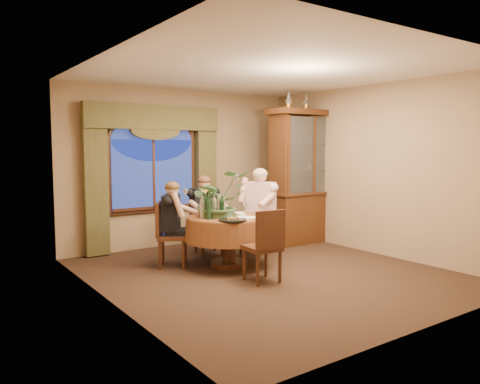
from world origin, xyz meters
TOP-DOWN VIEW (x-y plane):
  - floor at (0.00, 0.00)m, footprint 5.00×5.00m
  - wall_back at (0.00, 2.50)m, footprint 4.50×0.00m
  - wall_right at (2.25, 0.00)m, footprint 0.00×5.00m
  - ceiling at (0.00, 0.00)m, footprint 5.00×5.00m
  - window at (-0.60, 2.43)m, footprint 1.62×0.10m
  - arched_transom at (-0.60, 2.43)m, footprint 1.60×0.06m
  - drapery_left at (-1.63, 2.38)m, footprint 0.38×0.14m
  - drapery_right at (0.43, 2.38)m, footprint 0.38×0.14m
  - swag_valance at (-0.60, 2.35)m, footprint 2.45×0.16m
  - dining_table at (-0.23, 0.61)m, footprint 1.42×1.42m
  - china_cabinet at (1.96, 1.34)m, footprint 1.51×0.59m
  - oil_lamp_left at (1.54, 1.34)m, footprint 0.11×0.11m
  - oil_lamp_center at (1.96, 1.34)m, footprint 0.11×0.11m
  - oil_lamp_right at (2.39, 1.34)m, footprint 0.11×0.11m
  - chair_right at (0.59, 1.09)m, footprint 0.57×0.57m
  - chair_back_right at (-0.07, 1.48)m, footprint 0.49×0.49m
  - chair_back at (-0.93, 1.07)m, footprint 0.58×0.58m
  - chair_front_left at (-0.33, -0.31)m, footprint 0.46×0.46m
  - person_pink at (0.61, 0.95)m, footprint 0.63×0.65m
  - person_back at (-0.93, 1.11)m, footprint 0.60×0.61m
  - person_scarf at (-0.16, 1.47)m, footprint 0.51×0.47m
  - stoneware_vase at (-0.31, 0.71)m, footprint 0.16×0.16m
  - centerpiece_plant at (-0.35, 0.72)m, footprint 0.87×0.96m
  - olive_bowl at (-0.21, 0.54)m, footprint 0.14×0.14m
  - cheese_platter at (-0.44, 0.21)m, footprint 0.39×0.39m
  - wine_bottle_0 at (-0.65, 0.68)m, footprint 0.07×0.07m
  - wine_bottle_1 at (-0.54, 0.77)m, footprint 0.07×0.07m
  - wine_bottle_2 at (-0.44, 0.69)m, footprint 0.07×0.07m
  - wine_bottle_3 at (-0.40, 0.55)m, footprint 0.07×0.07m
  - wine_bottle_4 at (-0.59, 0.56)m, footprint 0.07×0.07m
  - wine_bottle_5 at (-0.64, 0.52)m, footprint 0.07×0.07m
  - tasting_paper_0 at (-0.08, 0.39)m, footprint 0.30×0.35m
  - tasting_paper_1 at (0.04, 0.78)m, footprint 0.32×0.36m
  - tasting_paper_2 at (-0.28, 0.31)m, footprint 0.23×0.32m
  - wine_glass_person_pink at (0.18, 0.78)m, footprint 0.07×0.07m
  - wine_glass_person_back at (-0.59, 0.87)m, footprint 0.07×0.07m
  - wine_glass_person_scarf at (-0.20, 1.05)m, footprint 0.07×0.07m

SIDE VIEW (x-z plane):
  - floor at x=0.00m, z-range 0.00..0.00m
  - dining_table at x=-0.23m, z-range 0.00..0.75m
  - chair_right at x=0.59m, z-range 0.00..0.96m
  - chair_back_right at x=-0.07m, z-range 0.00..0.96m
  - chair_back at x=-0.93m, z-range 0.00..0.96m
  - chair_front_left at x=-0.33m, z-range 0.00..0.96m
  - person_back at x=-0.93m, z-range 0.00..1.27m
  - person_scarf at x=-0.16m, z-range 0.00..1.32m
  - person_pink at x=0.61m, z-range 0.00..1.43m
  - tasting_paper_0 at x=-0.08m, z-range 0.75..0.76m
  - tasting_paper_1 at x=0.04m, z-range 0.75..0.76m
  - tasting_paper_2 at x=-0.28m, z-range 0.75..0.76m
  - cheese_platter at x=-0.44m, z-range 0.75..0.77m
  - olive_bowl at x=-0.21m, z-range 0.75..0.79m
  - wine_glass_person_pink at x=0.18m, z-range 0.75..0.93m
  - wine_glass_person_back at x=-0.59m, z-range 0.75..0.93m
  - wine_glass_person_scarf at x=-0.20m, z-range 0.75..0.93m
  - stoneware_vase at x=-0.31m, z-range 0.75..1.05m
  - wine_bottle_0 at x=-0.65m, z-range 0.75..1.08m
  - wine_bottle_1 at x=-0.54m, z-range 0.75..1.08m
  - wine_bottle_2 at x=-0.44m, z-range 0.75..1.08m
  - wine_bottle_3 at x=-0.40m, z-range 0.75..1.08m
  - wine_bottle_4 at x=-0.59m, z-range 0.75..1.08m
  - wine_bottle_5 at x=-0.64m, z-range 0.75..1.08m
  - drapery_left at x=-1.63m, z-range 0.02..2.34m
  - drapery_right at x=0.43m, z-range 0.02..2.34m
  - china_cabinet at x=1.96m, z-range 0.00..2.45m
  - window at x=-0.60m, z-range 0.64..1.96m
  - centerpiece_plant at x=-0.35m, z-range 0.95..1.70m
  - wall_back at x=0.00m, z-range -0.85..3.65m
  - wall_right at x=2.25m, z-range -1.10..3.90m
  - arched_transom at x=-0.60m, z-range 1.86..2.30m
  - swag_valance at x=-0.60m, z-range 2.07..2.49m
  - oil_lamp_left at x=1.54m, z-range 2.45..2.79m
  - oil_lamp_center at x=1.96m, z-range 2.45..2.79m
  - oil_lamp_right at x=2.39m, z-range 2.45..2.79m
  - ceiling at x=0.00m, z-range 2.80..2.80m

